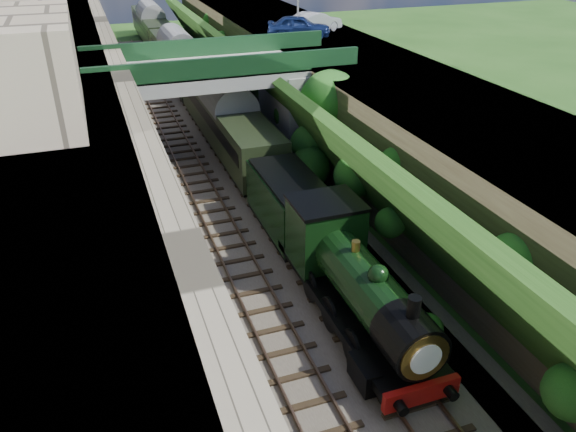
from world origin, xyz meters
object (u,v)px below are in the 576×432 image
object	(u,v)px
car_blue	(299,26)
car_silver	(315,22)
road_bridge	(227,97)
tree	(331,103)
locomotive	(355,284)
tender	(290,207)

from	to	relation	value
car_blue	car_silver	bearing A→B (deg)	-29.69
road_bridge	car_blue	size ratio (longest dim) A/B	3.45
tree	car_silver	xyz separation A→B (m)	(4.06, 12.60, 2.36)
locomotive	tender	distance (m)	7.37
tree	car_blue	distance (m)	11.53
car_blue	tender	xyz separation A→B (m)	(-6.88, -17.14, -5.42)
car_blue	car_silver	size ratio (longest dim) A/B	1.01
road_bridge	locomotive	bearing A→B (deg)	-89.21
car_silver	locomotive	size ratio (longest dim) A/B	0.45
car_silver	locomotive	world-z (taller)	car_silver
locomotive	tender	bearing A→B (deg)	90.00
road_bridge	car_blue	world-z (taller)	car_blue
tree	tender	world-z (taller)	tree
car_blue	tender	distance (m)	19.25
car_blue	locomotive	distance (m)	25.97
car_silver	locomotive	bearing A→B (deg)	138.28
car_blue	locomotive	size ratio (longest dim) A/B	0.45
tree	tender	xyz separation A→B (m)	(-4.71, -6.07, -3.03)
tree	car_blue	world-z (taller)	car_blue
car_silver	car_blue	bearing A→B (deg)	105.75
road_bridge	tree	xyz separation A→B (m)	(4.97, -5.04, 0.57)
road_bridge	car_silver	bearing A→B (deg)	39.94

